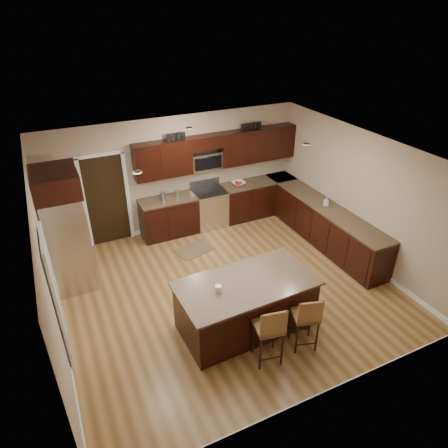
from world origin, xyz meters
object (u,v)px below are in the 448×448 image
stool_mid (270,329)px  refrigerator (65,229)px  range (209,208)px  island (246,306)px  stool_right (307,317)px

stool_mid → refrigerator: size_ratio=0.46×
range → island: 3.57m
stool_mid → refrigerator: bearing=136.0°
stool_mid → stool_right: size_ratio=1.06×
range → stool_mid: bearing=-101.8°
island → stool_right: size_ratio=2.26×
refrigerator → stool_right: bearing=-47.6°
island → stool_mid: (-0.05, -0.84, 0.24)m
island → range: bearing=74.4°
range → stool_right: size_ratio=1.09×
island → stool_right: stool_right is taller
stool_right → stool_mid: bearing=-162.6°
refrigerator → stool_mid: bearing=-54.5°
island → refrigerator: 3.59m
stool_mid → refrigerator: refrigerator is taller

